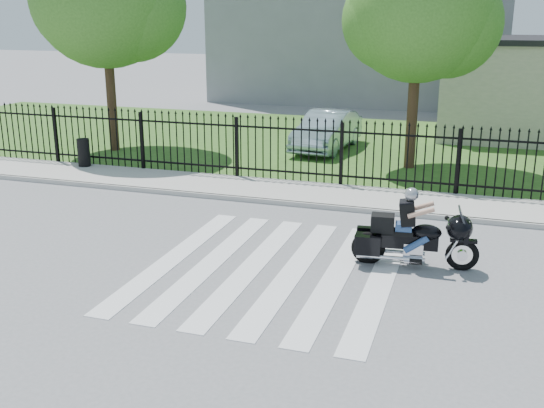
% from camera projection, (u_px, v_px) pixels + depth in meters
% --- Properties ---
extents(ground, '(120.00, 120.00, 0.00)m').
position_uv_depth(ground, '(272.00, 269.00, 11.80)').
color(ground, slate).
rests_on(ground, ground).
extents(crosswalk, '(5.00, 5.50, 0.01)m').
position_uv_depth(crosswalk, '(272.00, 269.00, 11.80)').
color(crosswalk, silver).
rests_on(crosswalk, ground).
extents(sidewalk, '(40.00, 2.00, 0.12)m').
position_uv_depth(sidewalk, '(332.00, 196.00, 16.34)').
color(sidewalk, '#ADAAA3').
rests_on(sidewalk, ground).
extents(curb, '(40.00, 0.12, 0.12)m').
position_uv_depth(curb, '(323.00, 206.00, 15.43)').
color(curb, '#ADAAA3').
rests_on(curb, ground).
extents(grass_strip, '(40.00, 12.00, 0.02)m').
position_uv_depth(grass_strip, '(376.00, 146.00, 22.73)').
color(grass_strip, '#2E521C').
rests_on(grass_strip, ground).
extents(iron_fence, '(26.00, 0.04, 1.80)m').
position_uv_depth(iron_fence, '(341.00, 156.00, 17.01)').
color(iron_fence, black).
rests_on(iron_fence, ground).
extents(tree_mid, '(4.20, 4.20, 6.78)m').
position_uv_depth(tree_mid, '(419.00, 9.00, 18.22)').
color(tree_mid, '#382316').
rests_on(tree_mid, ground).
extents(motorcycle_rider, '(2.35, 0.86, 1.55)m').
position_uv_depth(motorcycle_rider, '(412.00, 234.00, 11.79)').
color(motorcycle_rider, black).
rests_on(motorcycle_rider, ground).
extents(parked_car, '(1.76, 4.12, 1.32)m').
position_uv_depth(parked_car, '(327.00, 131.00, 21.92)').
color(parked_car, '#94AEBA').
rests_on(parked_car, grass_strip).
extents(litter_bin, '(0.39, 0.39, 0.83)m').
position_uv_depth(litter_bin, '(84.00, 152.00, 19.16)').
color(litter_bin, black).
rests_on(litter_bin, sidewalk).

